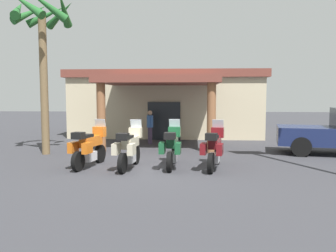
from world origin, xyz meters
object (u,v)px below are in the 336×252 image
object	(u,v)px
motel_building	(168,102)
palm_tree_roadside	(42,30)
motorcycle_orange	(89,147)
motorcycle_maroon	(214,148)
motorcycle_cream	(129,148)
motorcycle_green	(172,147)
pedestrian	(150,125)

from	to	relation	value
motel_building	palm_tree_roadside	world-z (taller)	palm_tree_roadside
palm_tree_roadside	motorcycle_orange	bearing A→B (deg)	-44.57
motorcycle_maroon	motorcycle_cream	bearing A→B (deg)	105.46
motel_building	motorcycle_cream	size ratio (longest dim) A/B	5.26
motel_building	motorcycle_cream	distance (m)	10.82
motorcycle_green	palm_tree_roadside	xyz separation A→B (m)	(-5.42, 2.44, 4.42)
motorcycle_cream	motorcycle_green	world-z (taller)	same
motorcycle_orange	palm_tree_roadside	world-z (taller)	palm_tree_roadside
motel_building	motorcycle_orange	world-z (taller)	motel_building
motorcycle_orange	pedestrian	world-z (taller)	pedestrian
pedestrian	palm_tree_roadside	distance (m)	6.67
motorcycle_maroon	pedestrian	world-z (taller)	pedestrian
motorcycle_maroon	palm_tree_roadside	bearing A→B (deg)	81.88
motorcycle_green	pedestrian	size ratio (longest dim) A/B	1.30
motorcycle_orange	palm_tree_roadside	bearing A→B (deg)	58.41
motel_building	motorcycle_orange	size ratio (longest dim) A/B	5.32
motorcycle_maroon	pedestrian	size ratio (longest dim) A/B	1.29
motel_building	motorcycle_orange	bearing A→B (deg)	-100.55
motel_building	pedestrian	xyz separation A→B (m)	(-0.66, -4.68, -1.02)
motorcycle_green	palm_tree_roadside	bearing A→B (deg)	69.69
motorcycle_orange	palm_tree_roadside	xyz separation A→B (m)	(-2.56, 2.53, 4.42)
motorcycle_orange	pedestrian	bearing A→B (deg)	-1.47
motorcycle_green	motorcycle_maroon	xyz separation A→B (m)	(1.43, -0.16, 0.00)
motorcycle_orange	motorcycle_cream	world-z (taller)	same
motorcycle_orange	motorcycle_green	xyz separation A→B (m)	(2.86, 0.09, 0.00)
motorcycle_green	motorcycle_orange	bearing A→B (deg)	95.69
motorcycle_cream	motorcycle_green	distance (m)	1.46
motel_building	motorcycle_maroon	distance (m)	10.86
motorcycle_orange	pedestrian	distance (m)	6.02
motorcycle_green	motorcycle_maroon	bearing A→B (deg)	-92.36
motorcycle_green	motorcycle_cream	bearing A→B (deg)	105.71
motorcycle_maroon	palm_tree_roadside	world-z (taller)	palm_tree_roadside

